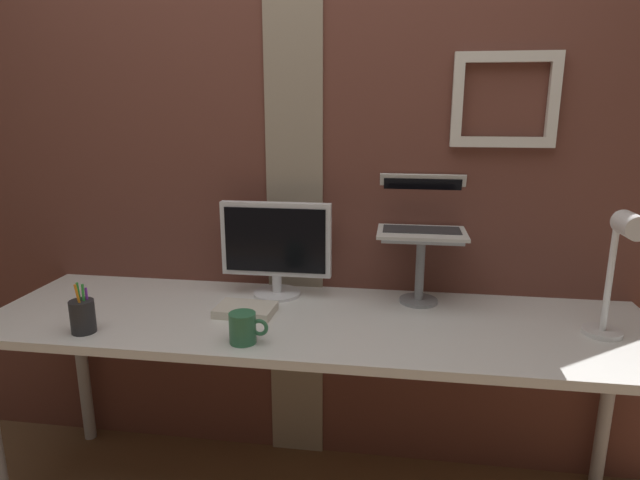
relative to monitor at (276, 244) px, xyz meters
name	(u,v)px	position (x,y,z in m)	size (l,w,h in m)	color
brick_wall_back	(303,140)	(0.07, 0.18, 0.37)	(3.17, 0.15, 2.66)	brown
desk	(316,336)	(0.18, -0.20, -0.27)	(2.27, 0.65, 0.75)	white
monitor	(276,244)	(0.00, 0.00, 0.00)	(0.42, 0.18, 0.36)	white
laptop_stand	(420,257)	(0.53, 0.00, -0.03)	(0.28, 0.22, 0.26)	gray
laptop	(422,216)	(0.53, 0.07, 0.11)	(0.32, 0.28, 0.20)	silver
desk_lamp	(619,262)	(1.10, -0.26, 0.06)	(0.12, 0.20, 0.41)	white
pen_cup	(83,316)	(-0.53, -0.43, -0.15)	(0.08, 0.08, 0.17)	#262628
coffee_mug	(243,328)	(-0.01, -0.43, -0.15)	(0.12, 0.08, 0.10)	#33724C
paper_clutter_stack	(246,310)	(-0.07, -0.20, -0.19)	(0.20, 0.14, 0.03)	silver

